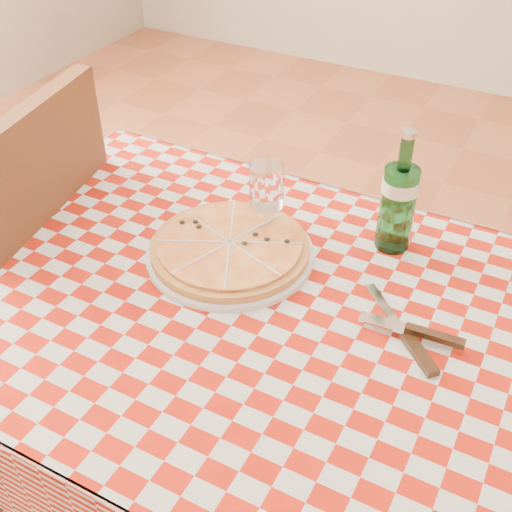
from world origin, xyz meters
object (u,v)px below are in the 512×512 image
at_px(pizza_plate, 230,247).
at_px(wine_glass, 266,203).
at_px(dining_table, 251,339).
at_px(water_bottle, 400,191).
at_px(chair_far, 26,262).

xyz_separation_m(pizza_plate, wine_glass, (0.04, 0.09, 0.07)).
bearing_deg(dining_table, pizza_plate, 134.76).
height_order(dining_table, pizza_plate, pizza_plate).
height_order(pizza_plate, water_bottle, water_bottle).
relative_size(dining_table, wine_glass, 6.81).
height_order(dining_table, water_bottle, water_bottle).
distance_m(dining_table, chair_far, 0.66).
xyz_separation_m(dining_table, wine_glass, (-0.07, 0.19, 0.19)).
xyz_separation_m(dining_table, chair_far, (-0.66, 0.05, -0.08)).
height_order(dining_table, wine_glass, wine_glass).
bearing_deg(wine_glass, water_bottle, 22.78).
bearing_deg(wine_glass, dining_table, -70.98).
distance_m(dining_table, pizza_plate, 0.19).
bearing_deg(chair_far, water_bottle, -174.31).
xyz_separation_m(dining_table, pizza_plate, (-0.10, 0.10, 0.12)).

